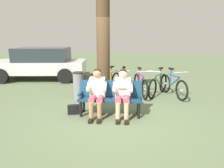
{
  "coord_description": "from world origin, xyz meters",
  "views": [
    {
      "loc": [
        -0.68,
        4.91,
        1.97
      ],
      "look_at": [
        0.16,
        -0.27,
        0.75
      ],
      "focal_mm": 32.87,
      "sensor_mm": 36.0,
      "label": 1
    }
  ],
  "objects_px": {
    "litter_bin": "(78,86)",
    "bench": "(110,95)",
    "bicycle_silver": "(158,85)",
    "person_companion": "(97,91)",
    "bicycle_black": "(123,84)",
    "parked_car": "(41,63)",
    "bicycle_red": "(140,85)",
    "person_reading": "(123,91)",
    "bicycle_purple": "(173,86)",
    "handbag": "(74,110)",
    "bicycle_orange": "(109,83)",
    "tree_trunk": "(103,39)"
  },
  "relations": [
    {
      "from": "person_reading",
      "to": "person_companion",
      "type": "bearing_deg",
      "value": -0.05
    },
    {
      "from": "bicycle_black",
      "to": "parked_car",
      "type": "distance_m",
      "value": 4.51
    },
    {
      "from": "bicycle_purple",
      "to": "parked_car",
      "type": "distance_m",
      "value": 6.09
    },
    {
      "from": "handbag",
      "to": "person_reading",
      "type": "bearing_deg",
      "value": -179.07
    },
    {
      "from": "person_reading",
      "to": "handbag",
      "type": "height_order",
      "value": "person_reading"
    },
    {
      "from": "person_reading",
      "to": "litter_bin",
      "type": "relative_size",
      "value": 1.37
    },
    {
      "from": "bench",
      "to": "person_reading",
      "type": "relative_size",
      "value": 1.36
    },
    {
      "from": "bicycle_orange",
      "to": "bicycle_silver",
      "type": "bearing_deg",
      "value": 108.65
    },
    {
      "from": "tree_trunk",
      "to": "bicycle_purple",
      "type": "distance_m",
      "value": 2.8
    },
    {
      "from": "litter_bin",
      "to": "bicycle_silver",
      "type": "relative_size",
      "value": 0.56
    },
    {
      "from": "person_reading",
      "to": "tree_trunk",
      "type": "height_order",
      "value": "tree_trunk"
    },
    {
      "from": "person_reading",
      "to": "bicycle_silver",
      "type": "bearing_deg",
      "value": -119.53
    },
    {
      "from": "tree_trunk",
      "to": "bicycle_red",
      "type": "relative_size",
      "value": 2.32
    },
    {
      "from": "handbag",
      "to": "bicycle_orange",
      "type": "height_order",
      "value": "bicycle_orange"
    },
    {
      "from": "bench",
      "to": "bicycle_orange",
      "type": "relative_size",
      "value": 1.03
    },
    {
      "from": "bicycle_red",
      "to": "parked_car",
      "type": "distance_m",
      "value": 5.1
    },
    {
      "from": "person_companion",
      "to": "bicycle_red",
      "type": "xyz_separation_m",
      "value": [
        -1.03,
        -2.08,
        -0.3
      ]
    },
    {
      "from": "litter_bin",
      "to": "bench",
      "type": "bearing_deg",
      "value": 137.12
    },
    {
      "from": "handbag",
      "to": "bicycle_black",
      "type": "relative_size",
      "value": 0.18
    },
    {
      "from": "tree_trunk",
      "to": "parked_car",
      "type": "bearing_deg",
      "value": -37.88
    },
    {
      "from": "bicycle_silver",
      "to": "parked_car",
      "type": "height_order",
      "value": "parked_car"
    },
    {
      "from": "person_reading",
      "to": "bicycle_silver",
      "type": "height_order",
      "value": "person_reading"
    },
    {
      "from": "bench",
      "to": "bicycle_silver",
      "type": "bearing_deg",
      "value": -128.17
    },
    {
      "from": "bicycle_purple",
      "to": "bench",
      "type": "bearing_deg",
      "value": -66.67
    },
    {
      "from": "bicycle_silver",
      "to": "bench",
      "type": "bearing_deg",
      "value": -9.8
    },
    {
      "from": "handbag",
      "to": "bicycle_red",
      "type": "distance_m",
      "value": 2.65
    },
    {
      "from": "person_reading",
      "to": "bicycle_orange",
      "type": "xyz_separation_m",
      "value": [
        0.73,
        -2.18,
        -0.31
      ]
    },
    {
      "from": "bicycle_orange",
      "to": "parked_car",
      "type": "relative_size",
      "value": 0.36
    },
    {
      "from": "handbag",
      "to": "parked_car",
      "type": "height_order",
      "value": "parked_car"
    },
    {
      "from": "bicycle_red",
      "to": "bicycle_purple",
      "type": "bearing_deg",
      "value": 75.97
    },
    {
      "from": "handbag",
      "to": "bicycle_black",
      "type": "height_order",
      "value": "bicycle_black"
    },
    {
      "from": "bicycle_purple",
      "to": "bicycle_orange",
      "type": "distance_m",
      "value": 2.2
    },
    {
      "from": "bench",
      "to": "tree_trunk",
      "type": "xyz_separation_m",
      "value": [
        0.4,
        -1.12,
        1.38
      ]
    },
    {
      "from": "bicycle_purple",
      "to": "bicycle_black",
      "type": "xyz_separation_m",
      "value": [
        1.68,
        -0.04,
        0.0
      ]
    },
    {
      "from": "handbag",
      "to": "litter_bin",
      "type": "distance_m",
      "value": 1.37
    },
    {
      "from": "bicycle_silver",
      "to": "person_companion",
      "type": "bearing_deg",
      "value": -13.0
    },
    {
      "from": "person_reading",
      "to": "bench",
      "type": "bearing_deg",
      "value": -27.33
    },
    {
      "from": "person_reading",
      "to": "bicycle_orange",
      "type": "distance_m",
      "value": 2.32
    },
    {
      "from": "litter_bin",
      "to": "bicycle_black",
      "type": "xyz_separation_m",
      "value": [
        -1.35,
        -0.84,
        -0.08
      ]
    },
    {
      "from": "litter_bin",
      "to": "bicycle_purple",
      "type": "xyz_separation_m",
      "value": [
        -3.03,
        -0.8,
        -0.08
      ]
    },
    {
      "from": "person_companion",
      "to": "bicycle_orange",
      "type": "xyz_separation_m",
      "value": [
        0.09,
        -2.24,
        -0.3
      ]
    },
    {
      "from": "tree_trunk",
      "to": "bicycle_orange",
      "type": "xyz_separation_m",
      "value": [
        -0.0,
        -0.93,
        -1.53
      ]
    },
    {
      "from": "bicycle_purple",
      "to": "person_reading",
      "type": "bearing_deg",
      "value": -59.08
    },
    {
      "from": "tree_trunk",
      "to": "litter_bin",
      "type": "xyz_separation_m",
      "value": [
        0.83,
        -0.03,
        -1.45
      ]
    },
    {
      "from": "person_companion",
      "to": "handbag",
      "type": "distance_m",
      "value": 0.84
    },
    {
      "from": "handbag",
      "to": "bicycle_orange",
      "type": "distance_m",
      "value": 2.28
    },
    {
      "from": "bicycle_silver",
      "to": "litter_bin",
      "type": "bearing_deg",
      "value": -48.0
    },
    {
      "from": "bench",
      "to": "bicycle_red",
      "type": "xyz_separation_m",
      "value": [
        -0.72,
        -1.89,
        -0.15
      ]
    },
    {
      "from": "bicycle_black",
      "to": "bicycle_red",
      "type": "bearing_deg",
      "value": 80.7
    },
    {
      "from": "bicycle_silver",
      "to": "bicycle_purple",
      "type": "bearing_deg",
      "value": 108.66
    }
  ]
}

